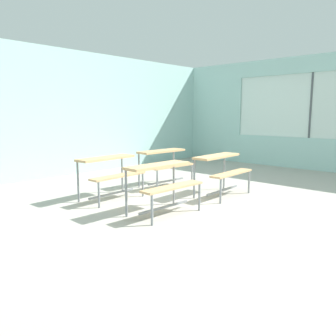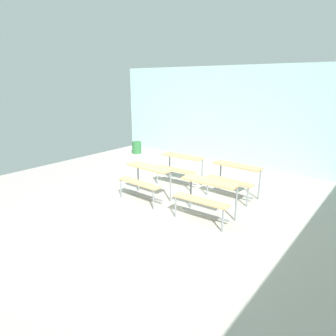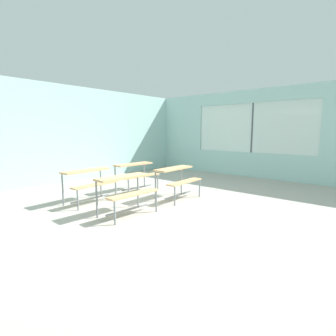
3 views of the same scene
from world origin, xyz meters
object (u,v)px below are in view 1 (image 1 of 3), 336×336
at_px(desk_bench_r1c0, 110,167).
at_px(desk_bench_r1c1, 165,159).
at_px(desk_bench_r0c1, 222,165).
at_px(desk_bench_r0c0, 163,177).

bearing_deg(desk_bench_r1c0, desk_bench_r1c1, -0.53).
relative_size(desk_bench_r0c1, desk_bench_r1c1, 1.00).
bearing_deg(desk_bench_r0c0, desk_bench_r1c0, 91.54).
height_order(desk_bench_r1c0, desk_bench_r1c1, same).
distance_m(desk_bench_r0c0, desk_bench_r0c1, 1.55).
xyz_separation_m(desk_bench_r1c0, desk_bench_r1c1, (1.46, 0.06, 0.00)).
relative_size(desk_bench_r0c1, desk_bench_r1c0, 0.99).
distance_m(desk_bench_r0c1, desk_bench_r1c1, 1.34).
relative_size(desk_bench_r0c0, desk_bench_r0c1, 0.99).
bearing_deg(desk_bench_r0c1, desk_bench_r1c0, 138.29).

